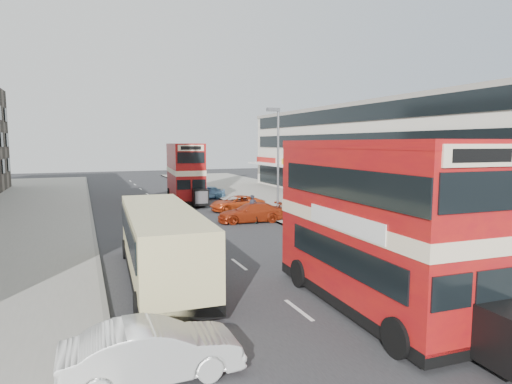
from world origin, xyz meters
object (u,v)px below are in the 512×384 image
bus_main (373,224)px  car_left_front (153,351)px  cyclist (253,213)px  coach (161,241)px  car_right_c (205,193)px  bus_second (185,172)px  car_right_a (251,213)px  car_right_b (237,203)px  pedestrian_near (310,208)px  street_lamp (277,155)px

bus_main → car_left_front: bus_main is taller
car_left_front → cyclist: (9.80, 18.36, -0.04)m
bus_main → coach: bus_main is taller
car_right_c → cyclist: bearing=-8.1°
bus_main → cyclist: bearing=-95.2°
bus_second → car_right_a: bus_second is taller
car_right_a → cyclist: size_ratio=2.40×
coach → cyclist: bearing=54.9°
car_right_c → car_left_front: bearing=-24.4°
coach → car_right_b: bearing=63.4°
car_right_b → cyclist: 5.43m
bus_main → pedestrian_near: 15.68m
car_right_b → cyclist: (-0.70, -5.39, 0.02)m
car_left_front → street_lamp: bearing=-32.6°
street_lamp → coach: (-10.24, -10.92, -3.16)m
bus_second → street_lamp: bearing=112.2°
street_lamp → pedestrian_near: bearing=-55.4°
street_lamp → cyclist: (-1.97, -0.19, -4.13)m
car_right_c → car_right_b: bearing=-4.0°
car_right_a → bus_main: bearing=-1.2°
coach → car_left_front: 7.83m
bus_main → car_right_a: size_ratio=2.14×
bus_second → pedestrian_near: (5.45, -14.98, -1.72)m
street_lamp → car_right_a: (-2.06, 0.00, -4.10)m
car_right_a → car_right_b: size_ratio=1.04×
pedestrian_near → cyclist: size_ratio=0.98×
car_right_a → car_left_front: bearing=-21.7°
coach → bus_main: bearing=-41.2°
bus_second → car_left_front: 32.33m
car_right_b → car_right_c: size_ratio=1.16×
street_lamp → car_right_a: size_ratio=1.71×
bus_main → car_right_a: (2.09, 16.74, -2.23)m
coach → car_right_a: size_ratio=2.21×
street_lamp → car_right_b: bearing=103.7°
car_right_b → pedestrian_near: (2.81, -7.44, 0.49)m
car_left_front → cyclist: cyclist is taller
bus_main → pedestrian_near: bus_main is taller
cyclist → bus_main: bearing=-99.4°
coach → car_right_b: (8.97, 16.12, -0.99)m
car_right_a → cyclist: cyclist is taller
car_right_a → pedestrian_near: pedestrian_near is taller
coach → car_right_c: size_ratio=2.66×
car_left_front → car_right_b: (10.50, 23.75, -0.07)m
street_lamp → cyclist: 4.58m
car_right_c → cyclist: cyclist is taller
coach → cyclist: size_ratio=5.32×
car_right_a → pedestrian_near: (3.61, -2.24, 0.43)m
bus_main → car_right_c: size_ratio=2.58×
pedestrian_near → street_lamp: bearing=-65.1°
car_left_front → pedestrian_near: pedestrian_near is taller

